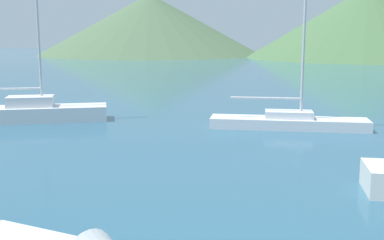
# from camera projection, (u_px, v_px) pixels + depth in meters

# --- Properties ---
(sailboat_inner) EXTENTS (7.15, 5.18, 9.61)m
(sailboat_inner) POSITION_uv_depth(u_px,v_px,m) (31.00, 111.00, 23.59)
(sailboat_inner) COLOR silver
(sailboat_inner) RESTS_ON ground_plane
(sailboat_outer) EXTENTS (7.24, 2.86, 8.52)m
(sailboat_outer) POSITION_uv_depth(u_px,v_px,m) (289.00, 120.00, 21.87)
(sailboat_outer) COLOR silver
(sailboat_outer) RESTS_ON ground_plane
(hill_west) EXTENTS (46.32, 46.32, 12.42)m
(hill_west) POSITION_uv_depth(u_px,v_px,m) (150.00, 24.00, 100.01)
(hill_west) COLOR #4C6647
(hill_west) RESTS_ON ground_plane
(hill_central) EXTENTS (42.42, 42.42, 12.53)m
(hill_central) POSITION_uv_depth(u_px,v_px,m) (366.00, 23.00, 85.66)
(hill_central) COLOR #476B42
(hill_central) RESTS_ON ground_plane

